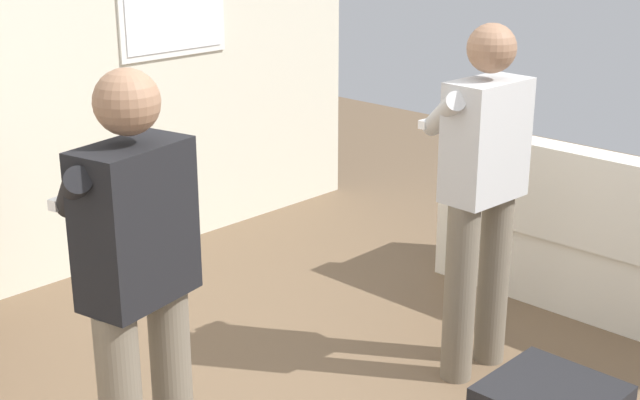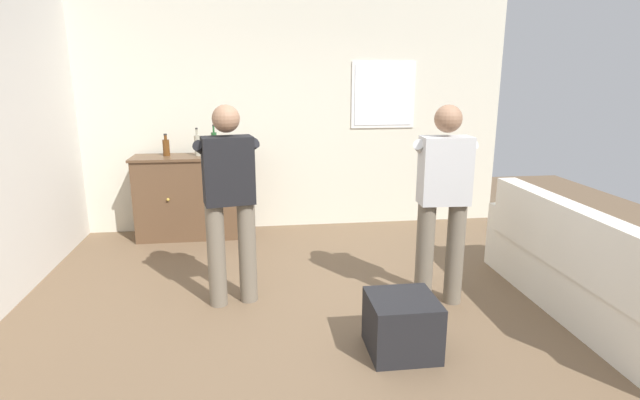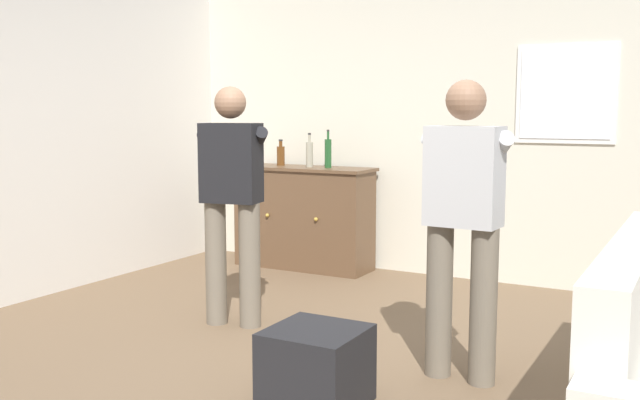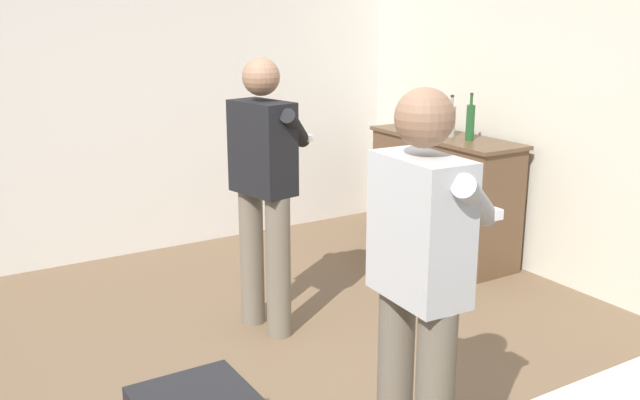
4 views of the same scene
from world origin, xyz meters
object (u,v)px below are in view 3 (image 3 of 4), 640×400
at_px(bottle_wine_green, 309,154).
at_px(person_standing_left, 232,194).
at_px(sideboard_cabinet, 304,217).
at_px(bottle_liquor_amber, 281,155).
at_px(person_standing_right, 464,215).
at_px(ottoman, 316,367).
at_px(bottle_spirits_clear, 328,153).

height_order(bottle_wine_green, person_standing_left, person_standing_left).
distance_m(sideboard_cabinet, bottle_liquor_amber, 0.66).
bearing_deg(bottle_liquor_amber, person_standing_right, -40.27).
bearing_deg(person_standing_right, ottoman, -126.25).
bearing_deg(bottle_spirits_clear, bottle_liquor_amber, 174.99).
xyz_separation_m(bottle_spirits_clear, person_standing_left, (0.25, -1.87, -0.19)).
bearing_deg(sideboard_cabinet, bottle_spirits_clear, 1.71).
xyz_separation_m(bottle_wine_green, person_standing_left, (0.44, -1.86, -0.17)).
bearing_deg(bottle_wine_green, bottle_liquor_amber, 169.52).
distance_m(sideboard_cabinet, bottle_wine_green, 0.62).
relative_size(bottle_liquor_amber, person_standing_right, 0.15).
distance_m(bottle_wine_green, bottle_spirits_clear, 0.19).
distance_m(bottle_wine_green, bottle_liquor_amber, 0.37).
height_order(bottle_liquor_amber, ottoman, bottle_liquor_amber).
bearing_deg(bottle_liquor_amber, ottoman, -55.09).
bearing_deg(bottle_spirits_clear, person_standing_right, -46.66).
height_order(ottoman, person_standing_right, person_standing_right).
bearing_deg(person_standing_right, sideboard_cabinet, 137.00).
xyz_separation_m(bottle_wine_green, bottle_liquor_amber, (-0.36, 0.07, -0.02)).
relative_size(bottle_liquor_amber, person_standing_left, 0.15).
xyz_separation_m(ottoman, person_standing_right, (0.53, 0.73, 0.73)).
height_order(sideboard_cabinet, person_standing_left, person_standing_left).
height_order(bottle_spirits_clear, ottoman, bottle_spirits_clear).
bearing_deg(bottle_spirits_clear, ottoman, -62.81).
xyz_separation_m(sideboard_cabinet, bottle_wine_green, (0.07, -0.01, 0.62)).
xyz_separation_m(bottle_spirits_clear, ottoman, (1.45, -2.83, -0.92)).
height_order(bottle_liquor_amber, person_standing_left, person_standing_left).
xyz_separation_m(bottle_wine_green, person_standing_right, (2.18, -2.09, -0.17)).
xyz_separation_m(person_standing_left, person_standing_right, (1.74, -0.23, 0.00)).
relative_size(bottle_wine_green, ottoman, 0.69).
bearing_deg(person_standing_left, bottle_wine_green, 103.29).
bearing_deg(person_standing_left, bottle_liquor_amber, 112.67).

